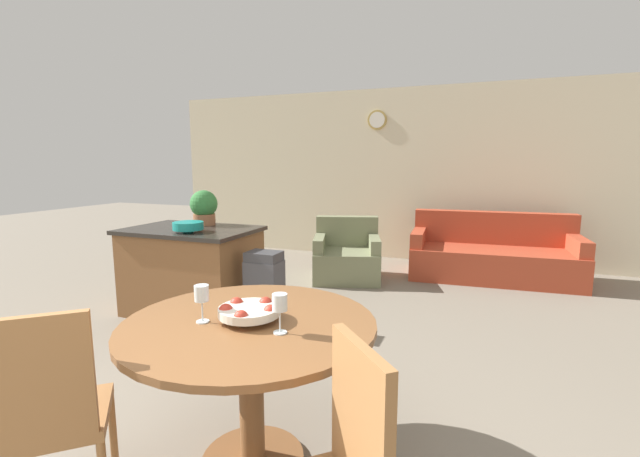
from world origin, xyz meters
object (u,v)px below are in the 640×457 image
object	(u,v)px
trash_bin	(265,290)
teal_bowl	(188,226)
couch	(493,256)
wine_glass_left	(202,295)
dining_chair_near_left	(50,410)
fruit_bowl	(249,311)
armchair	(347,258)
dining_table	(250,354)
wine_glass_right	(280,304)
potted_plant	(204,207)
kitchen_island	(192,270)

from	to	relation	value
trash_bin	teal_bowl	bearing A→B (deg)	-172.97
couch	wine_glass_left	bearing A→B (deg)	-111.08
wine_glass_left	dining_chair_near_left	bearing A→B (deg)	-125.77
fruit_bowl	armchair	bearing A→B (deg)	99.96
trash_bin	couch	distance (m)	3.35
teal_bowl	dining_table	bearing A→B (deg)	-44.67
dining_chair_near_left	fruit_bowl	world-z (taller)	dining_chair_near_left
dining_table	wine_glass_left	bearing A→B (deg)	-154.36
wine_glass_left	trash_bin	distance (m)	1.96
wine_glass_right	armchair	world-z (taller)	wine_glass_right
potted_plant	dining_chair_near_left	bearing A→B (deg)	-66.56
couch	armchair	size ratio (longest dim) A/B	2.03
wine_glass_left	wine_glass_right	xyz separation A→B (m)	(0.42, 0.01, 0.00)
wine_glass_left	teal_bowl	bearing A→B (deg)	129.71
teal_bowl	armchair	size ratio (longest dim) A/B	0.27
couch	armchair	bearing A→B (deg)	-162.24
dining_chair_near_left	armchair	xyz separation A→B (m)	(-0.05, 4.26, -0.26)
dining_chair_near_left	potted_plant	size ratio (longest dim) A/B	2.63
dining_table	fruit_bowl	world-z (taller)	fruit_bowl
fruit_bowl	trash_bin	world-z (taller)	fruit_bowl
kitchen_island	fruit_bowl	bearing A→B (deg)	-45.84
trash_bin	armchair	bearing A→B (deg)	84.39
dining_table	kitchen_island	distance (m)	2.50
dining_chair_near_left	potted_plant	world-z (taller)	potted_plant
wine_glass_left	armchair	world-z (taller)	wine_glass_left
dining_chair_near_left	potted_plant	distance (m)	2.96
armchair	couch	bearing A→B (deg)	3.95
fruit_bowl	kitchen_island	size ratio (longest dim) A/B	0.23
dining_chair_near_left	couch	world-z (taller)	dining_chair_near_left
dining_chair_near_left	couch	distance (m)	5.29
dining_table	fruit_bowl	xyz separation A→B (m)	(-0.00, -0.00, 0.23)
trash_bin	kitchen_island	bearing A→B (deg)	172.90
dining_chair_near_left	dining_table	bearing A→B (deg)	5.30
armchair	teal_bowl	bearing A→B (deg)	-132.43
teal_bowl	potted_plant	world-z (taller)	potted_plant
wine_glass_left	wine_glass_right	world-z (taller)	same
wine_glass_left	armchair	bearing A→B (deg)	96.66
wine_glass_right	couch	distance (m)	4.58
couch	teal_bowl	bearing A→B (deg)	-138.87
fruit_bowl	teal_bowl	xyz separation A→B (m)	(-1.59, 1.58, 0.12)
dining_chair_near_left	wine_glass_left	xyz separation A→B (m)	(0.38, 0.53, 0.38)
dining_chair_near_left	trash_bin	bearing A→B (deg)	54.31
fruit_bowl	kitchen_island	xyz separation A→B (m)	(-1.73, 1.79, -0.38)
fruit_bowl	wine_glass_right	size ratio (longest dim) A/B	1.63
potted_plant	couch	size ratio (longest dim) A/B	0.17
dining_table	trash_bin	distance (m)	1.88
trash_bin	couch	world-z (taller)	couch
wine_glass_left	teal_bowl	world-z (taller)	teal_bowl
armchair	wine_glass_right	bearing A→B (deg)	-94.47
dining_chair_near_left	kitchen_island	xyz separation A→B (m)	(-1.15, 2.42, -0.09)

